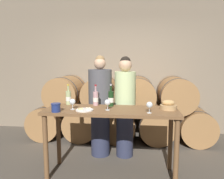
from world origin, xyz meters
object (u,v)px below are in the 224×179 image
Objects in this scene: wine_bottle_red at (111,99)px; blue_crock at (56,107)px; person_left at (100,106)px; wine_bottle_rose at (96,98)px; cheese_plate at (84,110)px; wine_glass_left at (108,103)px; tasting_table at (111,119)px; bread_basket at (168,106)px; wine_glass_far_left at (72,102)px; wine_glass_center at (149,105)px; wine_bottle_white at (68,97)px; person_right at (125,106)px.

wine_bottle_red is 2.61× the size of blue_crock.
person_left is 5.45× the size of wine_bottle_rose.
wine_glass_left reaches higher than cheese_plate.
tasting_table is 0.79m from bread_basket.
blue_crock is 0.85× the size of wine_glass_far_left.
wine_glass_far_left is at bearing -151.42° from wine_bottle_red.
wine_glass_left is at bearing 169.28° from wine_glass_center.
wine_bottle_rose is 2.51× the size of blue_crock.
blue_crock reaches higher than cheese_plate.
wine_glass_far_left is at bearing -173.58° from bread_basket.
wine_bottle_red is (0.23, -0.44, 0.21)m from person_left.
cheese_plate is (0.33, -0.37, -0.09)m from wine_bottle_white.
person_left is at bearing 111.68° from tasting_table.
wine_glass_left is at bearing -124.78° from tasting_table.
bread_basket is at bearing -8.65° from wine_bottle_rose.
person_left reaches higher than bread_basket.
wine_glass_left reaches higher than bread_basket.
wine_bottle_white is (-0.66, 0.26, 0.24)m from tasting_table.
tasting_table is 0.75m from wine_bottle_white.
wine_glass_center is at bearing -5.21° from wine_glass_far_left.
wine_bottle_red is at bearing -8.28° from wine_bottle_rose.
wine_glass_far_left reaches higher than bread_basket.
wine_bottle_white is 1.44m from bread_basket.
person_right is at bearing 113.36° from wine_glass_center.
blue_crock is at bearing -161.55° from tasting_table.
wine_bottle_red is 0.64m from wine_bottle_white.
tasting_table is 7.73× the size of cheese_plate.
person_right is (0.41, 0.00, 0.01)m from person_left.
person_left is 5.50× the size of wine_bottle_white.
wine_glass_far_left is (-0.17, 0.05, 0.09)m from cheese_plate.
tasting_table is at bearing -174.26° from bread_basket.
person_right is at bearing 67.73° from wine_bottle_red.
bread_basket is at bearing 5.74° from tasting_table.
bread_basket is at bearing -28.83° from person_left.
person_right reaches higher than wine_bottle_rose.
wine_bottle_rose is 1.39× the size of bread_basket.
tasting_table is 8.13× the size of bread_basket.
blue_crock is 0.24m from wine_glass_far_left.
person_left is 1.11m from wine_glass_center.
wine_glass_center is (1.17, 0.07, 0.04)m from blue_crock.
cheese_plate is at bearing -48.31° from wine_bottle_white.
wine_bottle_red reaches higher than tasting_table.
person_left is at bearing 63.66° from blue_crock.
blue_crock is at bearing -116.34° from person_left.
tasting_table is 12.45× the size of wine_glass_far_left.
tasting_table is 14.70× the size of blue_crock.
wine_glass_center is at bearing -138.36° from bread_basket.
wine_bottle_white is (-0.41, -0.38, 0.20)m from person_left.
person_left reaches higher than wine_bottle_rose.
wine_bottle_white is at bearing 153.37° from wine_glass_left.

